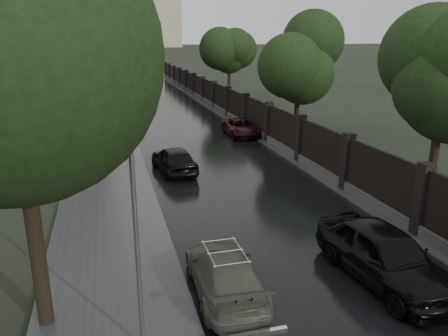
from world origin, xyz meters
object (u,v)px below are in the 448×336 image
tree_right_a (444,85)px  volga_sedan (225,273)px  tree_left_far (73,58)px  tree_right_c (229,55)px  tree_right_b (299,64)px  hatchback_left (174,159)px  lamp_post (137,244)px  car_right_far (241,127)px  tree_left_near (11,57)px  traffic_light (127,101)px  car_right_near (384,254)px

tree_right_a → volga_sedan: 12.31m
tree_left_far → tree_right_a: 26.91m
tree_right_c → tree_right_b: bearing=-90.0°
volga_sedan → hatchback_left: bearing=-90.0°
tree_right_a → lamp_post: 14.62m
lamp_post → tree_right_c: bearing=71.5°
tree_left_far → tree_right_a: bearing=-54.8°
tree_right_c → hatchback_left: tree_right_c is taller
tree_left_far → car_right_far: (11.40, -7.61, -4.65)m
tree_right_b → volga_sedan: 21.90m
tree_left_near → traffic_light: 22.60m
tree_right_b → car_right_far: bearing=174.6°
car_right_near → traffic_light: bearing=99.8°
lamp_post → hatchback_left: lamp_post is taller
tree_left_far → tree_left_near: bearing=-89.2°
tree_right_a → car_right_far: (-4.10, 14.39, -4.36)m
tree_right_c → car_right_far: (-4.10, -17.61, -4.36)m
tree_right_c → car_right_near: size_ratio=1.44×
tree_left_near → traffic_light: tree_left_near is taller
tree_left_far → hatchback_left: (5.39, -15.15, -4.54)m
tree_right_b → lamp_post: 24.33m
tree_right_c → car_right_near: bearing=-99.0°
tree_left_far → car_right_near: bearing=-70.6°
tree_left_near → traffic_light: bearing=81.5°
tree_left_far → hatchback_left: 16.71m
lamp_post → tree_left_near: bearing=145.7°
car_right_near → tree_right_c: bearing=76.0°
tree_right_c → traffic_light: (-11.80, -15.01, -2.55)m
tree_right_a → hatchback_left: tree_right_a is taller
tree_left_far → lamp_post: (2.60, -28.50, -2.57)m
lamp_post → volga_sedan: (2.40, 1.77, -2.06)m
tree_left_far → tree_right_b: tree_left_far is taller
tree_left_near → car_right_near: size_ratio=1.89×
tree_left_far → tree_right_c: size_ratio=1.05×
tree_right_a → car_right_near: tree_right_a is taller
tree_left_near → tree_right_c: 39.99m
hatchback_left → car_right_far: (6.01, 7.54, -0.11)m
volga_sedan → tree_right_a: bearing=-153.8°
lamp_post → car_right_far: (8.80, 20.89, -2.08)m
tree_left_far → hatchback_left: bearing=-70.4°
volga_sedan → tree_right_c: bearing=-104.0°
tree_left_near → tree_left_far: 27.03m
tree_left_far → lamp_post: size_ratio=1.45×
tree_right_a → tree_right_b: (0.00, 14.00, 0.00)m
traffic_light → volga_sedan: (1.30, -21.72, -1.78)m
car_right_near → car_right_far: 19.73m
tree_right_c → car_right_near: 37.95m
tree_right_b → car_right_near: size_ratio=1.44×
tree_left_far → car_right_far: 14.47m
tree_left_near → volga_sedan: (4.60, 0.27, -5.80)m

